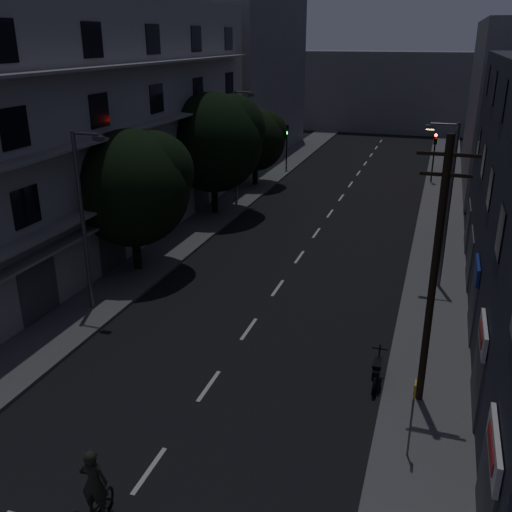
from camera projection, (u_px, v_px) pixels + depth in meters
The scene contains 20 objects.
ground at pixel (318, 231), 36.91m from camera, with size 160.00×160.00×0.00m, color black.
sidewalk_left at pixel (211, 219), 39.05m from camera, with size 3.00×90.00×0.15m, color #565659.
sidewalk_right at pixel (439, 242), 34.72m from camera, with size 3.00×90.00×0.15m, color #565659.
lane_markings at pixel (336, 205), 42.46m from camera, with size 0.15×60.50×0.01m.
building_left at pixel (85, 128), 31.65m from camera, with size 7.00×36.00×14.00m.
building_far_left at pixel (253, 76), 57.91m from camera, with size 6.00×20.00×16.00m, color slate.
building_far_right at pixel (511, 106), 46.19m from camera, with size 6.00×20.00×13.00m, color slate.
building_far_end at pixel (392, 91), 75.04m from camera, with size 24.00×8.00×10.00m, color slate.
tree_near at pixel (133, 184), 28.94m from camera, with size 5.98×5.98×7.38m.
tree_mid at pixel (214, 139), 38.46m from camera, with size 6.69×6.69×8.23m.
tree_far at pixel (256, 138), 46.65m from camera, with size 4.94×4.94×6.11m.
traffic_signal_far_right at pixel (435, 147), 47.57m from camera, with size 0.28×0.37×4.10m.
traffic_signal_far_left at pixel (287, 137), 52.30m from camera, with size 0.28×0.37×4.10m.
street_lamp_left_near at pixel (84, 214), 24.56m from camera, with size 1.51×0.25×8.00m.
street_lamp_right at pixel (447, 199), 26.84m from camera, with size 1.51×0.25×8.00m.
street_lamp_left_far at pixel (238, 141), 41.88m from camera, with size 1.51×0.25×8.00m.
utility_pole at pixel (434, 271), 17.86m from camera, with size 1.80×0.24×9.00m.
bus_stop_sign at pixel (413, 406), 16.27m from camera, with size 0.06×0.35×2.52m.
motorcycle at pixel (377, 372), 20.43m from camera, with size 0.57×1.98×1.27m.
cyclist at pixel (97, 503), 14.29m from camera, with size 0.96×2.00×2.44m.
Camera 1 is at (7.02, -9.56, 11.75)m, focal length 40.00 mm.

